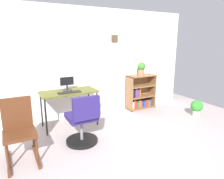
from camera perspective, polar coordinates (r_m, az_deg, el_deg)
ground_plane at (r=3.00m, az=9.12°, el=-19.69°), size 6.24×6.24×0.00m
wall_back at (r=4.43m, az=-7.53°, el=7.29°), size 5.20×0.12×2.31m
desk at (r=3.95m, az=-12.09°, el=-1.29°), size 1.06×0.52×0.70m
monitor at (r=3.96m, az=-12.58°, el=1.52°), size 0.26×0.19×0.26m
keyboard at (r=3.81m, az=-11.94°, el=-0.77°), size 0.42×0.13×0.02m
office_chair at (r=3.30m, az=-8.29°, el=-9.42°), size 0.52×0.55×0.84m
rocking_chair at (r=3.12m, az=-24.76°, el=-10.18°), size 0.42×0.64×0.88m
bookshelf_low at (r=5.02m, az=7.72°, el=-1.15°), size 0.71×0.30×0.83m
potted_plant_on_shelf at (r=4.86m, az=8.27°, el=5.97°), size 0.19×0.19×0.31m
potted_plant_floor at (r=4.84m, az=22.77°, el=-4.62°), size 0.26×0.26×0.37m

